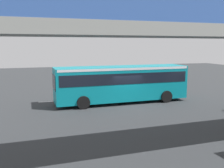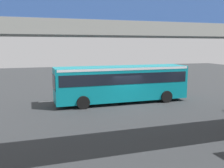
{
  "view_description": "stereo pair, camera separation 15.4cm",
  "coord_description": "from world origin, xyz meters",
  "views": [
    {
      "loc": [
        7.68,
        19.31,
        4.95
      ],
      "look_at": [
        0.81,
        -1.38,
        1.6
      ],
      "focal_mm": 40.54,
      "sensor_mm": 36.0,
      "label": 1
    },
    {
      "loc": [
        7.53,
        19.36,
        4.95
      ],
      "look_at": [
        0.81,
        -1.38,
        1.6
      ],
      "focal_mm": 40.54,
      "sensor_mm": 36.0,
      "label": 2
    }
  ],
  "objects": [
    {
      "name": "lane_dash_leftmost",
      "position": [
        -6.0,
        -3.3,
        0.0
      ],
      "size": [
        2.0,
        0.2,
        0.01
      ],
      "primitive_type": "cube",
      "color": "silver",
      "rests_on": "ground"
    },
    {
      "name": "pedestrian",
      "position": [
        4.47,
        -3.29,
        0.89
      ],
      "size": [
        0.38,
        0.38,
        1.79
      ],
      "color": "#2D2D38",
      "rests_on": "ground"
    },
    {
      "name": "traffic_sign",
      "position": [
        -4.22,
        -3.22,
        1.89
      ],
      "size": [
        0.08,
        0.6,
        2.8
      ],
      "color": "slate",
      "rests_on": "ground"
    },
    {
      "name": "lane_dash_right",
      "position": [
        6.0,
        -3.3,
        0.0
      ],
      "size": [
        2.0,
        0.2,
        0.01
      ],
      "primitive_type": "cube",
      "color": "silver",
      "rests_on": "ground"
    },
    {
      "name": "pedestrian_overpass",
      "position": [
        0.0,
        9.84,
        5.13
      ],
      "size": [
        29.04,
        2.6,
        6.88
      ],
      "color": "gray",
      "rests_on": "ground"
    },
    {
      "name": "city_bus",
      "position": [
        0.05,
        -0.99,
        1.88
      ],
      "size": [
        11.54,
        2.85,
        3.15
      ],
      "color": "#0C8493",
      "rests_on": "ground"
    },
    {
      "name": "lane_dash_centre",
      "position": [
        2.0,
        -3.3,
        0.0
      ],
      "size": [
        2.0,
        0.2,
        0.01
      ],
      "primitive_type": "cube",
      "color": "silver",
      "rests_on": "ground"
    },
    {
      "name": "lane_dash_left",
      "position": [
        -2.0,
        -3.3,
        0.0
      ],
      "size": [
        2.0,
        0.2,
        0.01
      ],
      "primitive_type": "cube",
      "color": "silver",
      "rests_on": "ground"
    },
    {
      "name": "ground",
      "position": [
        0.0,
        0.0,
        0.0
      ],
      "size": [
        80.0,
        80.0,
        0.0
      ],
      "primitive_type": "plane",
      "color": "#2D3033"
    }
  ]
}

